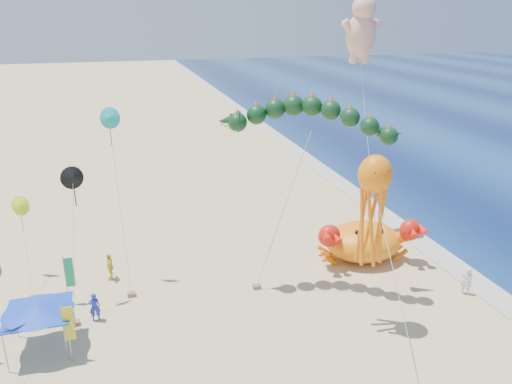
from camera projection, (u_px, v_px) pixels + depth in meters
ground at (296, 299)px, 30.62m from camera, size 320.00×320.00×0.00m
foam_strip at (463, 272)px, 33.72m from camera, size 320.00×320.00×0.00m
crab_inflatable at (364, 240)px, 35.16m from camera, size 7.32×5.07×3.21m
dragon_kite at (309, 124)px, 28.43m from camera, size 10.37×5.25×11.73m
cherub_kite at (362, 27)px, 35.31m from camera, size 2.16×6.07×17.81m
octopus_kite at (373, 202)px, 25.70m from camera, size 1.77×7.29×9.89m
canopy_blue at (38, 309)px, 25.29m from camera, size 3.49×3.49×2.71m
feather_flags at (10, 303)px, 26.55m from camera, size 8.33×5.54×3.20m
beachgoers at (38, 307)px, 28.17m from camera, size 31.75×8.90×1.86m
small_kites at (36, 204)px, 27.63m from camera, size 8.81×13.11×11.32m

